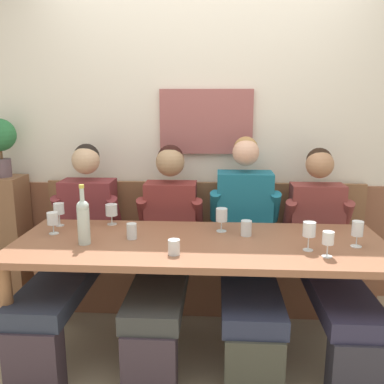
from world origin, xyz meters
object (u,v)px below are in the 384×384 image
object	(u,v)px
wine_bottle_clear_water	(83,220)
water_tumbler_right	(174,247)
person_left_seat	(75,241)
wine_glass_mid_right	(84,211)
person_right_seat	(247,241)
water_tumbler_center	(246,228)
potted_plant	(0,140)
person_center_right_seat	(166,242)
person_center_left_seat	(327,250)
wall_bench	(203,269)
wine_glass_near_bucket	(111,211)
wine_glass_by_bottle	(222,215)
water_tumbler_left	(132,231)
wine_glass_center_rear	(309,231)
wine_glass_center_front	(358,229)
wine_glass_mid_left	(53,220)
dining_table	(199,254)
wine_glass_left_end	(328,239)
wine_glass_right_end	(59,209)

from	to	relation	value
wine_bottle_clear_water	water_tumbler_right	xyz separation A→B (m)	(0.54, -0.14, -0.10)
person_left_seat	wine_glass_mid_right	xyz separation A→B (m)	(0.11, -0.10, 0.24)
person_right_seat	water_tumbler_center	world-z (taller)	person_right_seat
water_tumbler_center	potted_plant	size ratio (longest dim) A/B	0.21
person_center_right_seat	person_center_left_seat	distance (m)	1.09
person_center_right_seat	wine_bottle_clear_water	size ratio (longest dim) A/B	3.59
wall_bench	wine_glass_near_bucket	distance (m)	0.91
wine_glass_by_bottle	potted_plant	xyz separation A→B (m)	(-1.69, 0.53, 0.42)
water_tumbler_left	wine_glass_center_rear	bearing A→B (deg)	-7.69
wall_bench	potted_plant	xyz separation A→B (m)	(-1.56, 0.03, 1.00)
wine_glass_center_front	wine_glass_by_bottle	distance (m)	0.81
person_center_left_seat	wine_bottle_clear_water	distance (m)	1.59
person_left_seat	water_tumbler_center	size ratio (longest dim) A/B	13.29
person_center_left_seat	person_center_right_seat	bearing A→B (deg)	178.68
wine_bottle_clear_water	wine_glass_center_rear	xyz separation A→B (m)	(1.29, -0.03, -0.03)
wine_bottle_clear_water	wine_glass_mid_left	size ratio (longest dim) A/B	2.55
wall_bench	wine_glass_center_rear	xyz separation A→B (m)	(0.62, -0.81, 0.59)
wine_glass_by_bottle	wine_glass_near_bucket	bearing A→B (deg)	171.61
dining_table	person_left_seat	distance (m)	0.95
wine_glass_center_rear	wine_glass_mid_left	distance (m)	1.55
person_left_seat	person_center_right_seat	xyz separation A→B (m)	(0.63, -0.00, 0.00)
wall_bench	person_right_seat	xyz separation A→B (m)	(0.31, -0.35, 0.35)
person_right_seat	wine_glass_near_bucket	size ratio (longest dim) A/B	9.40
person_left_seat	wine_glass_near_bucket	distance (m)	0.36
person_center_left_seat	potted_plant	bearing A→B (deg)	170.07
wall_bench	person_center_right_seat	distance (m)	0.55
wine_glass_left_end	wine_glass_center_rear	bearing A→B (deg)	130.78
person_center_left_seat	wine_glass_left_end	size ratio (longest dim) A/B	8.98
wine_glass_near_bucket	water_tumbler_center	distance (m)	0.91
wine_glass_right_end	wine_glass_left_end	size ratio (longest dim) A/B	1.10
wine_glass_mid_right	person_center_right_seat	bearing A→B (deg)	10.32
person_left_seat	person_center_right_seat	bearing A→B (deg)	-0.44
wine_glass_center_front	water_tumbler_right	distance (m)	1.05
person_left_seat	wine_glass_near_bucket	xyz separation A→B (m)	(0.27, -0.03, 0.23)
wall_bench	wine_glass_center_front	size ratio (longest dim) A/B	16.62
wine_glass_mid_right	wine_glass_left_end	bearing A→B (deg)	-17.10
wine_glass_center_front	wine_glass_left_end	bearing A→B (deg)	-140.41
wine_glass_left_end	water_tumbler_left	distance (m)	1.13
person_right_seat	potted_plant	distance (m)	2.01
wall_bench	wine_bottle_clear_water	world-z (taller)	wine_bottle_clear_water
wine_glass_mid_right	wine_glass_center_front	bearing A→B (deg)	-9.48
wine_glass_center_rear	potted_plant	distance (m)	2.37
person_center_left_seat	wine_glass_near_bucket	distance (m)	1.47
water_tumbler_left	wine_glass_mid_right	bearing A→B (deg)	148.66
wall_bench	wine_glass_left_end	bearing A→B (deg)	-52.48
wine_bottle_clear_water	wine_glass_near_bucket	xyz separation A→B (m)	(0.06, 0.40, -0.05)
person_center_right_seat	wine_bottle_clear_water	distance (m)	0.66
wine_glass_right_end	wine_glass_center_rear	xyz separation A→B (m)	(1.57, -0.38, 0.00)
wine_glass_center_front	wine_glass_near_bucket	xyz separation A→B (m)	(-1.51, 0.35, -0.01)
wine_glass_center_rear	dining_table	bearing A→B (deg)	169.19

